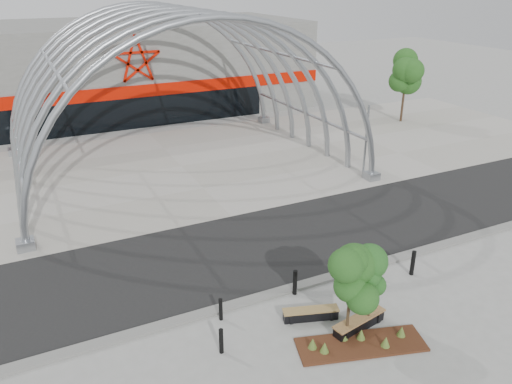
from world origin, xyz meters
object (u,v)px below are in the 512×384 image
Objects in this scene: street_tree_1 at (373,275)px; bench_0 at (311,314)px; signal_pole at (366,141)px; bollard_2 at (295,282)px; bench_1 at (359,323)px; street_tree_0 at (351,277)px.

bench_0 is (-1.65, 1.25, -1.98)m from street_tree_1.
signal_pole reaches higher than bollard_2.
street_tree_0 is at bearing -166.71° from bench_1.
signal_pole is 1.53× the size of street_tree_1.
signal_pole is 2.20× the size of bench_0.
signal_pole is 15.16m from bench_0.
street_tree_0 reaches higher than bench_0.
bollard_2 is (-0.35, 3.05, -1.95)m from street_tree_0.
bench_0 is (-0.62, 1.40, -2.28)m from street_tree_0.
bench_1 is at bearing -44.34° from bench_0.
bench_1 is 3.08m from bollard_2.
street_tree_1 is 2.82× the size of bollard_2.
signal_pole reaches higher than street_tree_0.
street_tree_0 reaches higher than street_tree_1.
street_tree_1 is 1.30× the size of bench_1.
bench_0 is 1.78m from bench_1.
bench_1 is at bearing 179.41° from street_tree_1.
street_tree_0 is at bearing -66.10° from bench_0.
street_tree_0 is 1.48× the size of bench_1.
street_tree_1 reaches higher than bench_0.
street_tree_1 is at bearing 8.30° from street_tree_0.
street_tree_0 is 3.20× the size of bollard_2.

